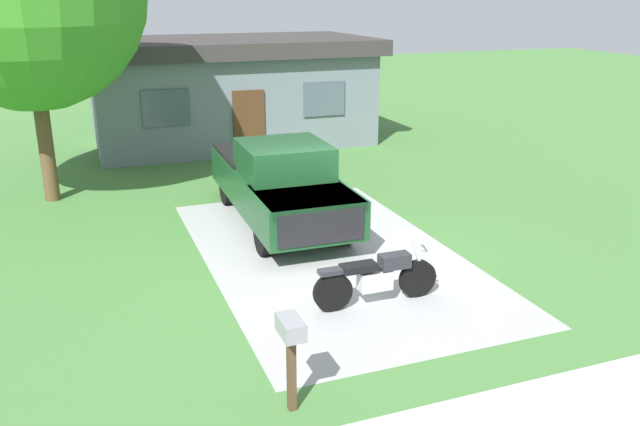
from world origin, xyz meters
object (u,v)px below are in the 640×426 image
(motorcycle, at_px, (377,277))
(neighbor_house, at_px, (229,90))
(pickup_truck, at_px, (279,181))
(mailbox, at_px, (291,340))

(motorcycle, distance_m, neighbor_house, 13.44)
(pickup_truck, distance_m, neighbor_house, 8.86)
(pickup_truck, height_order, neighbor_house, neighbor_house)
(pickup_truck, distance_m, mailbox, 7.18)
(pickup_truck, bearing_deg, mailbox, -106.13)
(motorcycle, xyz_separation_m, pickup_truck, (-0.27, 4.59, 0.48))
(motorcycle, distance_m, pickup_truck, 4.62)
(mailbox, xyz_separation_m, neighbor_house, (2.97, 15.67, 0.81))
(motorcycle, height_order, mailbox, mailbox)
(motorcycle, bearing_deg, pickup_truck, 93.39)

